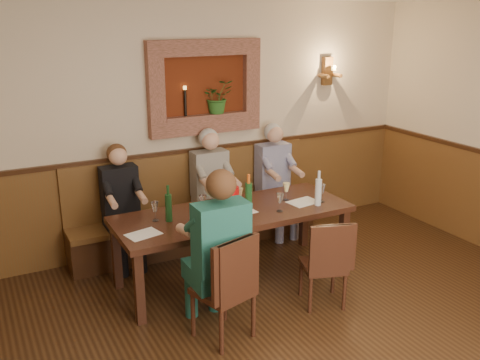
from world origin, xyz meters
The scene contains 29 objects.
room_shell centered at (0.00, 0.00, 1.89)m, with size 6.04×6.04×2.82m.
wainscoting centered at (0.00, 0.00, 0.59)m, with size 6.02×6.02×1.15m.
wall_niche centered at (0.24, 2.94, 1.81)m, with size 1.36×0.30×1.06m.
wall_sconce centered at (1.90, 2.93, 1.94)m, with size 0.25×0.20×0.35m.
dining_table centered at (0.00, 1.85, 0.68)m, with size 2.40×0.90×0.75m.
bench centered at (0.00, 2.79, 0.33)m, with size 3.00×0.45×1.11m.
chair_near_left centered at (-0.55, 0.94, 0.28)m, with size 0.52×0.52×0.96m.
chair_near_right centered at (0.52, 1.01, 0.25)m, with size 0.48×0.48×0.86m.
person_bench_left centered at (-0.90, 2.69, 0.55)m, with size 0.39×0.47×1.35m.
person_bench_mid centered at (0.16, 2.69, 0.58)m, with size 0.41×0.51×1.41m.
person_bench_right centered at (1.01, 2.69, 0.57)m, with size 0.41×0.50×1.39m.
person_chair_front centered at (-0.55, 1.07, 0.62)m, with size 0.45×0.55×1.49m.
spittoon_bucket centered at (-0.05, 1.87, 0.88)m, with size 0.22×0.22×0.25m, color red.
wine_bottle_green_a centered at (0.10, 1.72, 0.92)m, with size 0.09×0.09×0.41m.
wine_bottle_green_b centered at (-0.67, 1.90, 0.89)m, with size 0.06×0.06×0.36m.
water_bottle centered at (0.86, 1.61, 0.90)m, with size 0.08×0.08×0.37m.
tasting_sheet_a centered at (-0.99, 1.70, 0.75)m, with size 0.29×0.21×0.00m, color white.
tasting_sheet_b centered at (0.08, 1.78, 0.75)m, with size 0.25×0.18×0.00m, color white.
tasting_sheet_c centered at (0.78, 1.75, 0.75)m, with size 0.32×0.23×0.00m, color white.
tasting_sheet_d centered at (-0.25, 1.59, 0.75)m, with size 0.27×0.20×0.00m, color white.
wine_glass_0 centered at (0.95, 1.67, 0.85)m, with size 0.08×0.08×0.19m, color white, non-canonical shape.
wine_glass_1 centered at (0.12, 1.96, 0.85)m, with size 0.08×0.08×0.19m, color #F2E290, non-canonical shape.
wine_glass_2 centered at (0.65, 1.89, 0.85)m, with size 0.08×0.08×0.19m, color #F2E290, non-canonical shape.
wine_glass_3 centered at (-0.78, 1.97, 0.85)m, with size 0.08×0.08×0.19m, color white, non-canonical shape.
wine_glass_4 centered at (0.41, 1.63, 0.85)m, with size 0.08×0.08×0.19m, color white, non-canonical shape.
wine_glass_5 centered at (-0.16, 1.51, 0.85)m, with size 0.08×0.08×0.19m, color #F2E290, non-canonical shape.
wine_glass_6 centered at (-0.07, 1.73, 0.85)m, with size 0.08×0.08×0.19m, color #F2E290, non-canonical shape.
wine_glass_7 centered at (-0.47, 1.64, 0.85)m, with size 0.08×0.08×0.19m, color #F2E290, non-canonical shape.
wine_glass_8 centered at (-0.30, 1.93, 0.85)m, with size 0.08×0.08×0.19m, color white, non-canonical shape.
Camera 1 is at (-2.28, -2.64, 2.66)m, focal length 40.00 mm.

